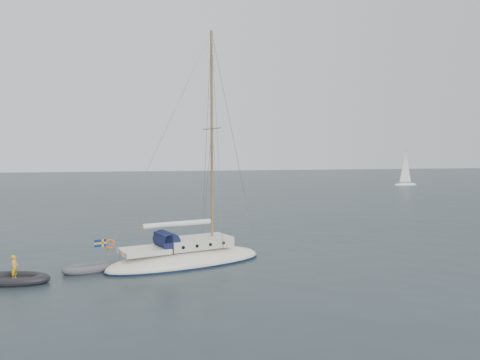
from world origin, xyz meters
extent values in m
plane|color=black|center=(0.00, 0.00, 0.00)|extent=(300.00, 300.00, 0.00)
ellipsoid|color=silver|center=(-2.98, -0.45, 0.16)|extent=(9.75, 3.03, 1.63)
cube|color=beige|center=(-2.22, -0.45, 1.28)|extent=(3.90, 2.06, 0.60)
cube|color=silver|center=(-5.58, -0.45, 1.11)|extent=(2.60, 2.06, 0.27)
cylinder|color=#12193C|center=(-4.23, -0.45, 1.58)|extent=(1.04, 1.79, 1.04)
cube|color=#12193C|center=(-4.44, -0.45, 1.79)|extent=(0.49, 1.79, 0.43)
cylinder|color=brown|center=(-1.25, -0.45, 7.48)|extent=(0.16, 0.16, 13.01)
cylinder|color=brown|center=(-1.25, -0.45, 8.13)|extent=(0.05, 2.38, 0.05)
cylinder|color=brown|center=(-3.52, -0.45, 2.44)|extent=(4.55, 0.11, 0.11)
cylinder|color=silver|center=(-3.52, -0.45, 2.49)|extent=(4.23, 0.30, 0.30)
cylinder|color=gray|center=(-7.32, -0.45, 1.57)|extent=(0.04, 2.38, 0.04)
torus|color=#E25909|center=(-7.37, 0.20, 1.57)|extent=(0.59, 0.11, 0.59)
cylinder|color=brown|center=(-7.69, -0.45, 1.46)|extent=(0.03, 0.03, 0.98)
cube|color=navy|center=(-8.02, -0.45, 1.79)|extent=(0.65, 0.02, 0.41)
cube|color=#F4A804|center=(-8.02, -0.45, 1.79)|extent=(0.67, 0.03, 0.10)
cube|color=#F4A804|center=(-7.90, -0.45, 1.79)|extent=(0.10, 0.03, 0.43)
cylinder|color=black|center=(-3.63, 0.59, 1.28)|extent=(0.20, 0.07, 0.20)
cylinder|color=black|center=(-3.63, -1.49, 1.28)|extent=(0.20, 0.07, 0.20)
cylinder|color=black|center=(-2.76, 0.59, 1.28)|extent=(0.20, 0.07, 0.20)
cylinder|color=black|center=(-2.76, -1.49, 1.28)|extent=(0.20, 0.07, 0.20)
cylinder|color=black|center=(-1.90, 0.59, 1.28)|extent=(0.20, 0.07, 0.20)
cylinder|color=black|center=(-1.90, -1.49, 1.28)|extent=(0.20, 0.07, 0.20)
cylinder|color=black|center=(-1.03, 0.59, 1.28)|extent=(0.20, 0.07, 0.20)
cylinder|color=black|center=(-1.03, -1.49, 1.28)|extent=(0.20, 0.07, 0.20)
cube|color=#515257|center=(-8.42, -0.70, 0.13)|extent=(1.90, 0.78, 0.11)
cube|color=black|center=(-12.24, -2.14, 0.15)|extent=(2.49, 1.04, 0.12)
imported|color=#F2A71D|center=(-12.04, -2.14, 0.81)|extent=(0.32, 0.47, 1.25)
ellipsoid|color=silver|center=(51.08, 57.64, 0.05)|extent=(5.83, 1.94, 0.97)
cylinder|color=gray|center=(51.08, 57.64, 3.88)|extent=(0.10, 0.10, 6.80)
cone|color=silver|center=(51.03, 57.64, 3.88)|extent=(3.11, 3.11, 6.31)
camera|label=1|loc=(-6.79, -27.91, 6.62)|focal=35.00mm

